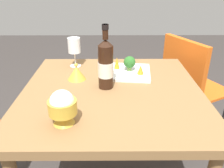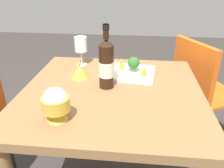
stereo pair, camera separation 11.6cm
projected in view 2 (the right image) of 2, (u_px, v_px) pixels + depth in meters
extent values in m
cube|color=olive|center=(112.00, 93.00, 1.18)|extent=(0.90, 0.90, 0.04)
cylinder|color=olive|center=(65.00, 109.00, 1.73)|extent=(0.05, 0.05, 0.69)
cylinder|color=olive|center=(172.00, 115.00, 1.66)|extent=(0.05, 0.05, 0.69)
cylinder|color=black|center=(9.00, 145.00, 1.56)|extent=(0.03, 0.03, 0.43)
cube|color=orange|center=(208.00, 93.00, 1.75)|extent=(0.54, 0.54, 0.02)
cube|color=orange|center=(193.00, 71.00, 1.60)|extent=(0.22, 0.37, 0.40)
cylinder|color=black|center=(205.00, 104.00, 2.05)|extent=(0.03, 0.03, 0.43)
cylinder|color=black|center=(172.00, 111.00, 1.94)|extent=(0.03, 0.03, 0.43)
cylinder|color=black|center=(200.00, 136.00, 1.65)|extent=(0.03, 0.03, 0.43)
cylinder|color=black|center=(106.00, 67.00, 1.15)|extent=(0.08, 0.08, 0.22)
cone|color=black|center=(106.00, 42.00, 1.10)|extent=(0.08, 0.08, 0.03)
cylinder|color=black|center=(106.00, 32.00, 1.08)|extent=(0.03, 0.03, 0.07)
cylinder|color=black|center=(106.00, 27.00, 1.07)|extent=(0.03, 0.03, 0.02)
cylinder|color=silver|center=(106.00, 69.00, 1.16)|extent=(0.08, 0.08, 0.08)
cylinder|color=white|center=(82.00, 64.00, 1.48)|extent=(0.07, 0.07, 0.00)
cylinder|color=white|center=(82.00, 58.00, 1.46)|extent=(0.01, 0.01, 0.08)
cylinder|color=white|center=(81.00, 44.00, 1.43)|extent=(0.08, 0.08, 0.09)
cone|color=gold|center=(57.00, 115.00, 0.93)|extent=(0.08, 0.08, 0.04)
cylinder|color=gold|center=(56.00, 104.00, 0.91)|extent=(0.11, 0.11, 0.05)
sphere|color=white|center=(55.00, 99.00, 0.90)|extent=(0.09, 0.09, 0.09)
cone|color=gold|center=(80.00, 71.00, 1.29)|extent=(0.10, 0.10, 0.07)
sphere|color=gold|center=(79.00, 64.00, 1.27)|extent=(0.02, 0.02, 0.02)
cube|color=white|center=(132.00, 73.00, 1.34)|extent=(0.28, 0.28, 0.02)
cylinder|color=#729E4C|center=(133.00, 69.00, 1.34)|extent=(0.03, 0.03, 0.03)
sphere|color=#2D6B28|center=(134.00, 63.00, 1.32)|extent=(0.07, 0.07, 0.07)
cone|color=orange|center=(121.00, 63.00, 1.37)|extent=(0.03, 0.03, 0.07)
cone|color=orange|center=(144.00, 71.00, 1.28)|extent=(0.04, 0.04, 0.05)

